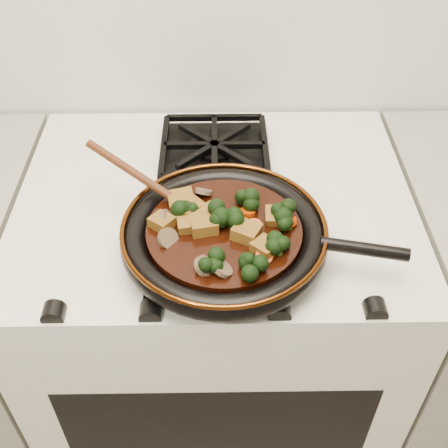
{
  "coord_description": "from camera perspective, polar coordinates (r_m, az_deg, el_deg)",
  "views": [
    {
      "loc": [
        0.01,
        0.87,
        1.6
      ],
      "look_at": [
        0.02,
        1.54,
        0.97
      ],
      "focal_mm": 45.0,
      "sensor_mm": 36.0,
      "label": 1
    }
  ],
  "objects": [
    {
      "name": "broccoli_floret_6",
      "position": [
        0.94,
        5.75,
        1.08
      ],
      "size": [
        0.08,
        0.09,
        0.07
      ],
      "primitive_type": null,
      "rotation": [
        0.09,
        -0.18,
        0.64
      ],
      "color": "black",
      "rests_on": "braising_sauce"
    },
    {
      "name": "carrot_coin_4",
      "position": [
        0.93,
        -3.12,
        -0.17
      ],
      "size": [
        0.03,
        0.03,
        0.01
      ],
      "primitive_type": "cylinder",
      "rotation": [
        0.07,
        0.02,
        0.0
      ],
      "color": "#A93204",
      "rests_on": "braising_sauce"
    },
    {
      "name": "tofu_cube_3",
      "position": [
        0.92,
        -2.1,
        -0.12
      ],
      "size": [
        0.05,
        0.05,
        0.03
      ],
      "primitive_type": "cube",
      "rotation": [
        0.02,
        0.08,
        1.79
      ],
      "color": "brown",
      "rests_on": "braising_sauce"
    },
    {
      "name": "burner_grate_front",
      "position": [
        0.97,
        -0.95,
        -2.02
      ],
      "size": [
        0.23,
        0.23,
        0.03
      ],
      "primitive_type": null,
      "color": "black",
      "rests_on": "stove"
    },
    {
      "name": "braising_sauce",
      "position": [
        0.94,
        0.0,
        -0.94
      ],
      "size": [
        0.26,
        0.26,
        0.02
      ],
      "primitive_type": "cylinder",
      "color": "black",
      "rests_on": "skillet"
    },
    {
      "name": "carrot_coin_1",
      "position": [
        0.94,
        6.62,
        0.2
      ],
      "size": [
        0.03,
        0.03,
        0.02
      ],
      "primitive_type": "cylinder",
      "rotation": [
        -0.2,
        -0.28,
        0.0
      ],
      "color": "#A93204",
      "rests_on": "braising_sauce"
    },
    {
      "name": "carrot_coin_3",
      "position": [
        0.9,
        5.02,
        -2.15
      ],
      "size": [
        0.03,
        0.03,
        0.01
      ],
      "primitive_type": "cylinder",
      "rotation": [
        0.09,
        -0.09,
        0.0
      ],
      "color": "#A93204",
      "rests_on": "braising_sauce"
    },
    {
      "name": "mushroom_slice_1",
      "position": [
        0.86,
        -0.18,
        -4.55
      ],
      "size": [
        0.04,
        0.04,
        0.03
      ],
      "primitive_type": "cylinder",
      "rotation": [
        0.6,
        0.0,
        1.78
      ],
      "color": "brown",
      "rests_on": "braising_sauce"
    },
    {
      "name": "broccoli_floret_0",
      "position": [
        0.85,
        2.88,
        -4.55
      ],
      "size": [
        0.09,
        0.08,
        0.07
      ],
      "primitive_type": null,
      "rotation": [
        0.14,
        0.21,
        0.67
      ],
      "color": "black",
      "rests_on": "braising_sauce"
    },
    {
      "name": "burner_grate_back",
      "position": [
        1.18,
        -0.97,
        7.69
      ],
      "size": [
        0.23,
        0.23,
        0.03
      ],
      "primitive_type": null,
      "color": "black",
      "rests_on": "stove"
    },
    {
      "name": "mushroom_slice_0",
      "position": [
        0.99,
        -2.11,
        3.31
      ],
      "size": [
        0.04,
        0.04,
        0.02
      ],
      "primitive_type": "cylinder",
      "rotation": [
        0.61,
        0.0,
        2.77
      ],
      "color": "brown",
      "rests_on": "braising_sauce"
    },
    {
      "name": "broccoli_floret_3",
      "position": [
        0.93,
        0.9,
        0.02
      ],
      "size": [
        0.08,
        0.09,
        0.06
      ],
      "primitive_type": null,
      "rotation": [
        -0.07,
        -0.2,
        2.21
      ],
      "color": "black",
      "rests_on": "braising_sauce"
    },
    {
      "name": "tofu_cube_7",
      "position": [
        0.95,
        -3.79,
        1.39
      ],
      "size": [
        0.05,
        0.05,
        0.02
      ],
      "primitive_type": "cube",
      "rotation": [
        -0.04,
        -0.08,
        2.33
      ],
      "color": "brown",
      "rests_on": "braising_sauce"
    },
    {
      "name": "tofu_cube_0",
      "position": [
        0.89,
        4.22,
        -2.41
      ],
      "size": [
        0.05,
        0.05,
        0.02
      ],
      "primitive_type": "cube",
      "rotation": [
        -0.09,
        0.03,
        0.78
      ],
      "color": "brown",
      "rests_on": "braising_sauce"
    },
    {
      "name": "mushroom_slice_2",
      "position": [
        0.94,
        -5.69,
        0.53
      ],
      "size": [
        0.03,
        0.04,
        0.03
      ],
      "primitive_type": "cylinder",
      "rotation": [
        0.93,
        0.0,
        1.69
      ],
      "color": "brown",
      "rests_on": "braising_sauce"
    },
    {
      "name": "tofu_cube_6",
      "position": [
        0.93,
        -3.59,
        0.07
      ],
      "size": [
        0.04,
        0.04,
        0.03
      ],
      "primitive_type": "cube",
      "rotation": [
        -0.06,
        -0.05,
        1.7
      ],
      "color": "brown",
      "rests_on": "braising_sauce"
    },
    {
      "name": "stove",
      "position": [
        1.41,
        -0.74,
        -11.24
      ],
      "size": [
        0.76,
        0.6,
        0.9
      ],
      "primitive_type": "cube",
      "color": "white",
      "rests_on": "ground"
    },
    {
      "name": "carrot_coin_2",
      "position": [
        0.88,
        4.08,
        -3.32
      ],
      "size": [
        0.03,
        0.03,
        0.02
      ],
      "primitive_type": "cylinder",
      "rotation": [
        0.34,
        0.08,
        0.0
      ],
      "color": "#A93204",
      "rests_on": "braising_sauce"
    },
    {
      "name": "tofu_cube_9",
      "position": [
        0.97,
        -4.32,
        2.32
      ],
      "size": [
        0.05,
        0.05,
        0.03
      ],
      "primitive_type": "cube",
      "rotation": [
        -0.0,
        -0.1,
        0.17
      ],
      "color": "brown",
      "rests_on": "braising_sauce"
    },
    {
      "name": "tofu_cube_2",
      "position": [
        0.91,
        2.28,
        -0.84
      ],
      "size": [
        0.06,
        0.06,
        0.03
      ],
      "primitive_type": "cube",
      "rotation": [
        0.09,
        -0.03,
        2.68
      ],
      "color": "brown",
      "rests_on": "braising_sauce"
    },
    {
      "name": "carrot_coin_0",
      "position": [
        0.93,
        3.04,
        -0.26
      ],
      "size": [
        0.03,
        0.03,
        0.02
      ],
      "primitive_type": "cylinder",
      "rotation": [
        0.34,
        -0.0,
        0.0
      ],
      "color": "#A93204",
      "rests_on": "braising_sauce"
    },
    {
      "name": "broccoli_floret_5",
      "position": [
        0.93,
        6.57,
        0.09
      ],
      "size": [
        0.08,
        0.09,
        0.07
      ],
      "primitive_type": null,
      "rotation": [
        0.2,
        0.2,
        2.82
      ],
      "color": "black",
      "rests_on": "braising_sauce"
    },
    {
      "name": "wooden_spoon",
      "position": [
        0.98,
        -6.81,
        3.65
      ],
      "size": [
        0.13,
        0.1,
        0.21
      ],
      "rotation": [
        0.0,
        0.0,
        2.59
      ],
      "color": "#4F2510",
      "rests_on": "braising_sauce"
    },
    {
      "name": "broccoli_floret_2",
      "position": [
        0.86,
        -0.93,
        -4.21
      ],
      "size": [
        0.08,
        0.08,
        0.07
      ],
      "primitive_type": null,
      "rotation": [
        0.18,
        -0.09,
        2.08
      ],
      "color": "black",
      "rests_on": "braising_sauce"
    },
    {
      "name": "skillet",
      "position": [
        0.94,
        0.12,
        -1.18
      ],
      "size": [
        0.47,
        0.35,
        0.05
      ],
      "rotation": [
        0.0,
        0.0,
        -0.21
      ],
      "color": "black",
      "rests_on": "burner_grate_front"
    },
    {
      "name": "broccoli_floret_7",
      "position": [
        0.95,
        -3.7,
        1.6
      ],
      "size": [
        0.08,
        0.07,
        0.07
      ],
      "primitive_type": null,
      "rotation": [
        0.08,
        0.23,
        0.16
      ],
      "color": "black",
      "rests_on": "braising_sauce"
    },
    {
      "name": "carrot_coin_5",
      "position": [
        0.95,
        2.37,
        1.19
      ],
      "size": [
        0.03,
        0.03,
        0.02
      ],
      "primitive_type": "cylinder",
      "rotation": [
        -0.28,
        0.06,
        0.0
      ],
      "color": "#A93204",
      "rests_on": "braising_sauce"
    },
    {
      "name": "broccoli_floret_1",
      "position": [
        0.96,
        2.3,
        2.28
      ],
      "size": [
        0.08,
        0.09,
        0.07
      ],
      "primitive_type": null,
      "rotation": [
        0.15,
        -0.12,
        0.93
      ],
      "color": "black",
      "rests_on": "braising_sauce"
    },
    {
      "name": "tofu_cube_8",
      "position": [
        0.94,
        5.31,
        0.75
      ],
      "size": [
        0.04,
        0.04,
        0.03
      ],
      "primitive_type": "cube",
      "rotation": [
        -0.03,
        -0.11,
        1.52
      ],
      "color": "brown",
      "rests_on": "braising_sauce"
    },
    {
      "name": "broccoli_floret_4",
      "position": [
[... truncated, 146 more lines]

